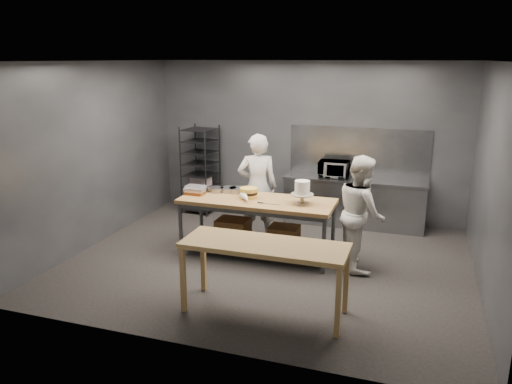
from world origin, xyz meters
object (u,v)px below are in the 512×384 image
speed_rack (201,170)px  microwave (334,169)px  chef_right (361,213)px  layer_cake (249,193)px  chef_behind (257,187)px  frosted_cake_stand (302,190)px  near_counter (265,250)px  work_table (256,220)px

speed_rack → microwave: speed_rack is taller
speed_rack → chef_right: (3.42, -1.85, -0.00)m
microwave → layer_cake: bearing=-117.5°
speed_rack → chef_behind: size_ratio=0.95×
chef_behind → frosted_cake_stand: bearing=122.0°
chef_behind → layer_cake: (0.08, -0.67, 0.08)m
microwave → speed_rack: bearing=-178.3°
speed_rack → frosted_cake_stand: bearing=-37.0°
speed_rack → layer_cake: 2.49m
chef_behind → near_counter: bearing=90.3°
work_table → near_counter: work_table is taller
near_counter → chef_right: size_ratio=1.17×
work_table → frosted_cake_stand: frosted_cake_stand is taller
work_table → microwave: 2.20m
chef_behind → microwave: chef_behind is taller
near_counter → layer_cake: layer_cake is taller
near_counter → speed_rack: 4.39m
near_counter → microwave: microwave is taller
microwave → chef_behind: bearing=-130.8°
chef_behind → microwave: size_ratio=3.39×
microwave → chef_right: bearing=-68.8°
work_table → chef_behind: (-0.21, 0.72, 0.35)m
microwave → layer_cake: (-1.00, -1.92, -0.05)m
chef_right → frosted_cake_stand: (-0.88, -0.07, 0.29)m
chef_behind → work_table: bearing=86.6°
work_table → layer_cake: size_ratio=8.73×
work_table → near_counter: (0.69, -1.73, 0.24)m
near_counter → microwave: (0.18, 3.69, 0.24)m
chef_behind → layer_cake: bearing=76.8°
near_counter → frosted_cake_stand: (0.05, 1.69, 0.33)m
work_table → microwave: bearing=66.2°
work_table → microwave: (0.87, 1.97, 0.48)m
work_table → chef_right: 1.64m
chef_right → layer_cake: size_ratio=6.20×
work_table → chef_right: (1.62, 0.04, 0.28)m
work_table → chef_right: chef_right is taller
work_table → near_counter: bearing=-68.3°
work_table → chef_right: bearing=1.3°
work_table → microwave: size_ratio=4.43×
near_counter → microwave: bearing=87.2°
frosted_cake_stand → layer_cake: frosted_cake_stand is taller
work_table → speed_rack: bearing=133.7°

